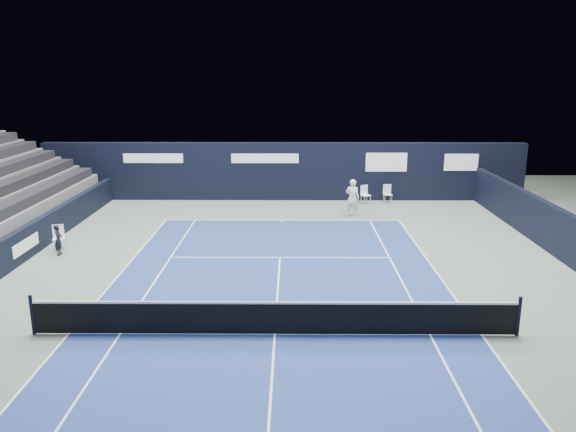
{
  "coord_description": "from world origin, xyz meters",
  "views": [
    {
      "loc": [
        0.45,
        -13.62,
        6.74
      ],
      "look_at": [
        0.3,
        7.65,
        1.3
      ],
      "focal_mm": 35.0,
      "sensor_mm": 36.0,
      "label": 1
    }
  ],
  "objects_px": {
    "line_judge_chair": "(58,236)",
    "tennis_net": "(275,317)",
    "folding_chair_back_a": "(365,191)",
    "tennis_player": "(352,198)",
    "folding_chair_back_b": "(387,192)"
  },
  "relations": [
    {
      "from": "folding_chair_back_b",
      "to": "line_judge_chair",
      "type": "height_order",
      "value": "line_judge_chair"
    },
    {
      "from": "folding_chair_back_b",
      "to": "tennis_player",
      "type": "bearing_deg",
      "value": -131.37
    },
    {
      "from": "line_judge_chair",
      "to": "folding_chair_back_a",
      "type": "bearing_deg",
      "value": 13.75
    },
    {
      "from": "folding_chair_back_a",
      "to": "tennis_net",
      "type": "xyz_separation_m",
      "value": [
        -4.31,
        -15.57,
        -0.13
      ]
    },
    {
      "from": "line_judge_chair",
      "to": "tennis_net",
      "type": "height_order",
      "value": "tennis_net"
    },
    {
      "from": "tennis_net",
      "to": "line_judge_chair",
      "type": "bearing_deg",
      "value": 139.64
    },
    {
      "from": "line_judge_chair",
      "to": "tennis_player",
      "type": "distance_m",
      "value": 13.22
    },
    {
      "from": "tennis_net",
      "to": "tennis_player",
      "type": "relative_size",
      "value": 7.12
    },
    {
      "from": "folding_chair_back_a",
      "to": "line_judge_chair",
      "type": "distance_m",
      "value": 15.37
    },
    {
      "from": "folding_chair_back_a",
      "to": "tennis_net",
      "type": "relative_size",
      "value": 0.07
    },
    {
      "from": "folding_chair_back_a",
      "to": "tennis_net",
      "type": "bearing_deg",
      "value": -129.46
    },
    {
      "from": "line_judge_chair",
      "to": "tennis_net",
      "type": "xyz_separation_m",
      "value": [
        8.7,
        -7.4,
        -0.05
      ]
    },
    {
      "from": "folding_chair_back_a",
      "to": "tennis_player",
      "type": "distance_m",
      "value": 2.95
    },
    {
      "from": "tennis_net",
      "to": "folding_chair_back_b",
      "type": "bearing_deg",
      "value": 70.55
    },
    {
      "from": "line_judge_chair",
      "to": "tennis_net",
      "type": "distance_m",
      "value": 11.42
    }
  ]
}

